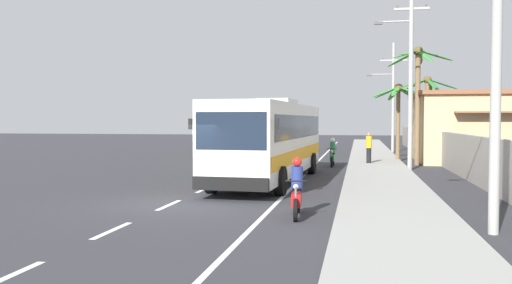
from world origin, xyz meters
The scene contains 15 objects.
ground_plane centered at (0.00, 0.00, 0.00)m, with size 160.00×160.00×0.00m, color #303035.
sidewalk_kerb centered at (6.80, 10.00, 0.07)m, with size 3.20×90.00×0.14m, color #999993.
lane_markings centered at (2.04, 14.34, 0.00)m, with size 3.38×71.00×0.01m.
boundary_wall centered at (10.60, 14.00, 1.00)m, with size 0.24×60.00×2.00m, color #9E998E.
coach_bus_foreground centered at (2.06, 6.64, 1.88)m, with size 3.51×12.35×3.61m.
coach_bus_far_lane centered at (-2.08, 29.05, 1.99)m, with size 3.28×11.89×3.83m.
motorcycle_beside_bus centered at (4.33, 14.61, 0.67)m, with size 0.56×1.96×1.65m.
motorcycle_trailing centered at (4.14, -1.67, 0.66)m, with size 0.56×1.96×1.63m.
pedestrian_near_kerb centered at (6.39, 15.79, 1.07)m, with size 0.36×0.36×1.78m.
utility_pole_mid centered at (8.42, 13.21, 5.36)m, with size 2.84×0.24×10.18m.
utility_pole_far centered at (8.49, 29.50, 4.79)m, with size 3.24×0.24×9.03m.
palm_nearest centered at (10.45, 22.77, 4.16)m, with size 4.01×3.88×5.74m.
palm_second centered at (8.26, 19.27, 3.86)m, with size 3.42×3.39×5.00m.
palm_third centered at (9.16, 16.50, 4.95)m, with size 3.85×3.97×6.97m.
roadside_building centered at (14.91, 19.33, 2.20)m, with size 11.49×7.76×4.37m.
Camera 1 is at (5.80, -16.25, 2.65)m, focal length 37.64 mm.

